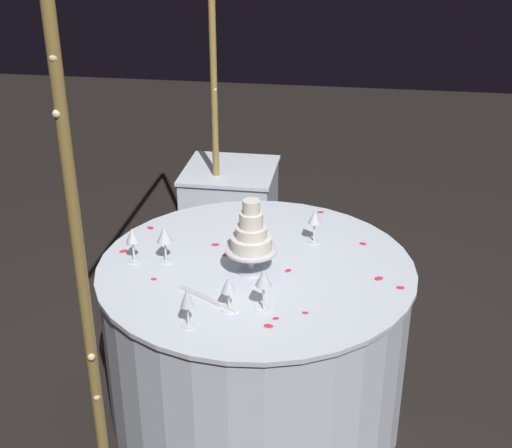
% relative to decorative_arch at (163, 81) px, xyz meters
% --- Properties ---
extents(ground_plane, '(12.00, 12.00, 0.00)m').
position_rel_decorative_arch_xyz_m(ground_plane, '(-0.00, -0.36, -1.57)').
color(ground_plane, black).
extents(decorative_arch, '(1.91, 0.06, 2.49)m').
position_rel_decorative_arch_xyz_m(decorative_arch, '(0.00, 0.00, 0.00)').
color(decorative_arch, olive).
rests_on(decorative_arch, ground).
extents(main_table, '(1.36, 1.36, 0.79)m').
position_rel_decorative_arch_xyz_m(main_table, '(-0.00, -0.36, -1.18)').
color(main_table, silver).
rests_on(main_table, ground).
extents(side_table, '(0.51, 0.51, 0.81)m').
position_rel_decorative_arch_xyz_m(side_table, '(1.04, -0.06, -1.17)').
color(side_table, silver).
rests_on(side_table, ground).
extents(tiered_cake, '(0.22, 0.22, 0.32)m').
position_rel_decorative_arch_xyz_m(tiered_cake, '(-0.05, -0.35, -0.62)').
color(tiered_cake, silver).
rests_on(tiered_cake, main_table).
extents(wine_glass_0, '(0.06, 0.06, 0.18)m').
position_rel_decorative_arch_xyz_m(wine_glass_0, '(-0.34, -0.44, -0.65)').
color(wine_glass_0, silver).
rests_on(wine_glass_0, main_table).
extents(wine_glass_1, '(0.06, 0.06, 0.16)m').
position_rel_decorative_arch_xyz_m(wine_glass_1, '(0.25, -0.59, -0.66)').
color(wine_glass_1, silver).
rests_on(wine_glass_1, main_table).
extents(wine_glass_2, '(0.06, 0.06, 0.16)m').
position_rel_decorative_arch_xyz_m(wine_glass_2, '(-0.04, 0.16, -0.67)').
color(wine_glass_2, silver).
rests_on(wine_glass_2, main_table).
extents(wine_glass_3, '(0.06, 0.06, 0.16)m').
position_rel_decorative_arch_xyz_m(wine_glass_3, '(-0.49, -0.19, -0.67)').
color(wine_glass_3, silver).
rests_on(wine_glass_3, main_table).
extents(wine_glass_4, '(0.06, 0.06, 0.14)m').
position_rel_decorative_arch_xyz_m(wine_glass_4, '(-0.36, -0.31, -0.68)').
color(wine_glass_4, silver).
rests_on(wine_glass_4, main_table).
extents(wine_glass_5, '(0.07, 0.07, 0.17)m').
position_rel_decorative_arch_xyz_m(wine_glass_5, '(-0.02, 0.02, -0.66)').
color(wine_glass_5, silver).
rests_on(wine_glass_5, main_table).
extents(cake_knife, '(0.17, 0.27, 0.01)m').
position_rel_decorative_arch_xyz_m(cake_knife, '(-0.31, -0.24, -0.78)').
color(cake_knife, silver).
rests_on(cake_knife, main_table).
extents(rose_petal_0, '(0.05, 0.05, 0.00)m').
position_rel_decorative_arch_xyz_m(rose_petal_0, '(0.03, 0.23, -0.78)').
color(rose_petal_0, '#E02D47').
rests_on(rose_petal_0, main_table).
extents(rose_petal_1, '(0.05, 0.05, 0.00)m').
position_rel_decorative_arch_xyz_m(rose_petal_1, '(-0.04, -0.88, -0.78)').
color(rose_petal_1, '#E02D47').
rests_on(rose_petal_1, main_table).
extents(rose_petal_2, '(0.03, 0.04, 0.00)m').
position_rel_decorative_arch_xyz_m(rose_petal_2, '(-0.45, -0.48, -0.78)').
color(rose_petal_2, '#E02D47').
rests_on(rose_petal_2, main_table).
extents(rose_petal_3, '(0.03, 0.04, 0.00)m').
position_rel_decorative_arch_xyz_m(rose_petal_3, '(0.57, -0.60, -0.78)').
color(rose_petal_3, '#E02D47').
rests_on(rose_petal_3, main_table).
extents(rose_petal_4, '(0.02, 0.03, 0.00)m').
position_rel_decorative_arch_xyz_m(rose_petal_4, '(-0.34, -0.60, -0.78)').
color(rose_petal_4, '#E02D47').
rests_on(rose_petal_4, main_table).
extents(rose_petal_5, '(0.03, 0.02, 0.00)m').
position_rel_decorative_arch_xyz_m(rose_petal_5, '(0.06, -0.23, -0.78)').
color(rose_petal_5, '#E02D47').
rests_on(rose_petal_5, main_table).
extents(rose_petal_6, '(0.03, 0.03, 0.00)m').
position_rel_decorative_arch_xyz_m(rose_petal_6, '(0.07, -0.21, -0.78)').
color(rose_petal_6, '#E02D47').
rests_on(rose_petal_6, main_table).
extents(rose_petal_7, '(0.02, 0.03, 0.00)m').
position_rel_decorative_arch_xyz_m(rose_petal_7, '(-0.18, 0.03, -0.78)').
color(rose_petal_7, '#E02D47').
rests_on(rose_petal_7, main_table).
extents(rose_petal_8, '(0.03, 0.04, 0.00)m').
position_rel_decorative_arch_xyz_m(rose_petal_8, '(0.15, -0.16, -0.78)').
color(rose_petal_8, '#E02D47').
rests_on(rose_petal_8, main_table).
extents(rose_petal_9, '(0.04, 0.05, 0.00)m').
position_rel_decorative_arch_xyz_m(rose_petal_9, '(0.28, 0.18, -0.78)').
color(rose_petal_9, '#E02D47').
rests_on(rose_petal_9, main_table).
extents(rose_petal_10, '(0.03, 0.04, 0.00)m').
position_rel_decorative_arch_xyz_m(rose_petal_10, '(-0.10, -0.97, -0.78)').
color(rose_petal_10, '#E02D47').
rests_on(rose_petal_10, main_table).
extents(rose_petal_11, '(0.04, 0.04, 0.00)m').
position_rel_decorative_arch_xyz_m(rose_petal_11, '(0.26, -0.81, -0.78)').
color(rose_petal_11, '#E02D47').
rests_on(rose_petal_11, main_table).
extents(rose_petal_12, '(0.04, 0.04, 0.00)m').
position_rel_decorative_arch_xyz_m(rose_petal_12, '(0.11, 0.23, -0.78)').
color(rose_petal_12, '#E02D47').
rests_on(rose_petal_12, main_table).
extents(rose_petal_13, '(0.02, 0.03, 0.00)m').
position_rel_decorative_arch_xyz_m(rose_petal_13, '(-0.39, -0.50, -0.78)').
color(rose_petal_13, '#E02D47').
rests_on(rose_petal_13, main_table).
extents(rose_petal_14, '(0.04, 0.04, 0.00)m').
position_rel_decorative_arch_xyz_m(rose_petal_14, '(-0.03, -0.50, -0.78)').
color(rose_petal_14, '#E02D47').
rests_on(rose_petal_14, main_table).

